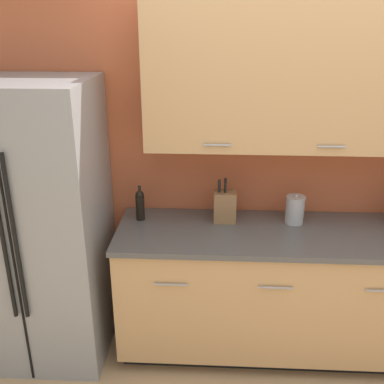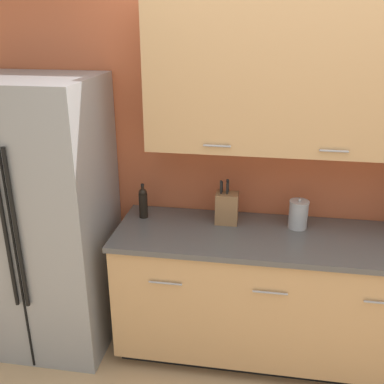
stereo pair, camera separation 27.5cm
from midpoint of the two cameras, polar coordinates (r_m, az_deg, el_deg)
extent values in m
cube|color=#BC5B38|center=(3.04, 16.66, 4.19)|extent=(10.00, 0.05, 2.60)
cube|color=tan|center=(2.77, 20.86, 13.41)|extent=(2.20, 0.32, 0.88)
cylinder|color=#99999E|center=(2.63, 6.20, 5.80)|extent=(0.16, 0.01, 0.01)
cylinder|color=#99999E|center=(2.68, 20.44, 4.85)|extent=(0.16, 0.01, 0.01)
cube|color=black|center=(3.38, 17.05, -18.33)|extent=(2.50, 0.54, 0.09)
cube|color=tan|center=(3.10, 18.03, -12.61)|extent=(2.54, 0.62, 0.77)
cube|color=#4C4C4C|center=(2.88, 18.98, -6.04)|extent=(2.57, 0.64, 0.03)
cylinder|color=#99999E|center=(2.69, -0.44, -11.59)|extent=(0.20, 0.01, 0.01)
cylinder|color=#99999E|center=(2.67, 12.89, -12.46)|extent=(0.20, 0.01, 0.01)
cylinder|color=#99999E|center=(2.79, 25.77, -12.67)|extent=(0.20, 0.01, 0.01)
cube|color=gray|center=(3.06, -16.02, -3.35)|extent=(0.83, 0.70, 1.83)
cube|color=black|center=(2.78, -19.03, -6.37)|extent=(0.01, 0.01, 1.79)
cylinder|color=black|center=(2.75, -20.04, -4.73)|extent=(0.02, 0.02, 1.01)
cylinder|color=black|center=(2.71, -18.74, -4.88)|extent=(0.02, 0.02, 1.01)
cube|color=olive|center=(2.91, 7.15, -2.10)|extent=(0.14, 0.11, 0.20)
cylinder|color=black|center=(2.87, 6.51, 0.63)|extent=(0.02, 0.03, 0.08)
cylinder|color=black|center=(2.84, 6.48, 0.56)|extent=(0.01, 0.03, 0.09)
cylinder|color=black|center=(2.87, 7.30, 0.74)|extent=(0.02, 0.04, 0.09)
cylinder|color=black|center=(2.84, 7.26, 0.37)|extent=(0.01, 0.03, 0.08)
cylinder|color=black|center=(2.98, -3.59, -1.80)|extent=(0.06, 0.06, 0.17)
sphere|color=black|center=(2.94, -3.63, -0.13)|extent=(0.06, 0.06, 0.06)
cylinder|color=black|center=(2.94, -3.64, 0.20)|extent=(0.02, 0.02, 0.06)
cylinder|color=black|center=(2.92, -3.65, 0.84)|extent=(0.02, 0.02, 0.01)
cylinder|color=#A3A3A5|center=(2.94, 15.98, -2.91)|extent=(0.12, 0.12, 0.17)
cylinder|color=#A3A3A5|center=(2.91, 16.16, -1.27)|extent=(0.12, 0.12, 0.01)
sphere|color=#A3A3A5|center=(2.90, 16.18, -1.06)|extent=(0.02, 0.02, 0.02)
camera|label=1|loc=(0.14, -87.14, 1.13)|focal=42.00mm
camera|label=2|loc=(0.14, 92.86, -1.13)|focal=42.00mm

